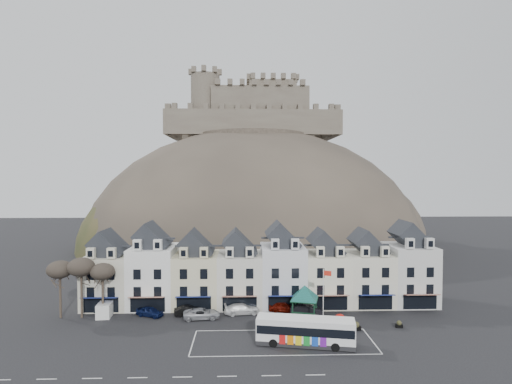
% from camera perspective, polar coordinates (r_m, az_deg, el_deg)
% --- Properties ---
extents(ground, '(300.00, 300.00, 0.00)m').
position_cam_1_polar(ground, '(50.93, 1.62, -21.17)').
color(ground, black).
rests_on(ground, ground).
extents(coach_bay_markings, '(22.00, 7.50, 0.01)m').
position_cam_1_polar(coach_bay_markings, '(52.22, 3.88, -20.56)').
color(coach_bay_markings, silver).
rests_on(coach_bay_markings, ground).
extents(townhouse_terrace, '(54.40, 9.35, 11.80)m').
position_cam_1_polar(townhouse_terrace, '(64.44, 0.90, -11.15)').
color(townhouse_terrace, beige).
rests_on(townhouse_terrace, ground).
extents(castle_hill, '(100.00, 76.00, 68.00)m').
position_cam_1_polar(castle_hill, '(117.41, 0.21, -7.61)').
color(castle_hill, '#38322B').
rests_on(castle_hill, ground).
extents(castle, '(50.20, 22.20, 22.00)m').
position_cam_1_polar(castle, '(124.23, -0.25, 11.51)').
color(castle, brown).
rests_on(castle, ground).
extents(tree_left_far, '(3.61, 3.61, 8.24)m').
position_cam_1_polar(tree_left_far, '(64.26, -26.23, -9.97)').
color(tree_left_far, '#3B3226').
rests_on(tree_left_far, ground).
extents(tree_left_mid, '(3.78, 3.78, 8.64)m').
position_cam_1_polar(tree_left_mid, '(63.03, -23.71, -9.84)').
color(tree_left_mid, '#3B3226').
rests_on(tree_left_mid, ground).
extents(tree_left_near, '(3.43, 3.43, 7.84)m').
position_cam_1_polar(tree_left_near, '(62.13, -21.09, -10.63)').
color(tree_left_near, '#3B3226').
rests_on(tree_left_near, ground).
extents(bus, '(11.95, 4.81, 3.29)m').
position_cam_1_polar(bus, '(50.94, 7.05, -18.97)').
color(bus, '#262628').
rests_on(bus, ground).
extents(bus_shelter, '(7.12, 7.12, 4.68)m').
position_cam_1_polar(bus_shelter, '(59.20, 6.96, -14.06)').
color(bus_shelter, '#10321E').
rests_on(bus_shelter, ground).
extents(red_buoy, '(1.69, 1.69, 1.93)m').
position_cam_1_polar(red_buoy, '(56.88, 11.89, -17.58)').
color(red_buoy, black).
rests_on(red_buoy, ground).
extents(flagpole, '(1.04, 0.51, 7.75)m').
position_cam_1_polar(flagpole, '(56.48, 9.69, -14.04)').
color(flagpole, silver).
rests_on(flagpole, ground).
extents(white_van, '(2.26, 4.50, 1.99)m').
position_cam_1_polar(white_van, '(64.46, -20.62, -15.26)').
color(white_van, white).
rests_on(white_van, ground).
extents(planter_west, '(1.21, 0.79, 1.13)m').
position_cam_1_polar(planter_west, '(56.84, 14.14, -18.09)').
color(planter_west, black).
rests_on(planter_west, ground).
extents(planter_east, '(1.00, 0.66, 0.94)m').
position_cam_1_polar(planter_east, '(59.39, 19.76, -17.35)').
color(planter_east, black).
rests_on(planter_east, ground).
extents(car_navy, '(4.42, 3.18, 1.40)m').
position_cam_1_polar(car_navy, '(62.07, -14.92, -16.17)').
color(car_navy, '#0C163E').
rests_on(car_navy, ground).
extents(car_black, '(4.45, 2.37, 1.39)m').
position_cam_1_polar(car_black, '(61.41, -9.57, -16.34)').
color(car_black, black).
rests_on(car_black, ground).
extents(car_silver, '(5.37, 2.96, 1.45)m').
position_cam_1_polar(car_silver, '(59.74, -7.76, -16.84)').
color(car_silver, '#ABADB3').
rests_on(car_silver, ground).
extents(car_white, '(5.48, 2.86, 1.52)m').
position_cam_1_polar(car_white, '(61.10, -2.02, -16.34)').
color(car_white, white).
rests_on(car_white, ground).
extents(car_maroon, '(4.78, 2.48, 1.55)m').
position_cam_1_polar(car_maroon, '(62.09, 4.04, -16.02)').
color(car_maroon, '#5B0D05').
rests_on(car_maroon, ground).
extents(car_charcoal, '(4.94, 2.24, 1.57)m').
position_cam_1_polar(car_charcoal, '(61.09, 7.26, -16.34)').
color(car_charcoal, black).
rests_on(car_charcoal, ground).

